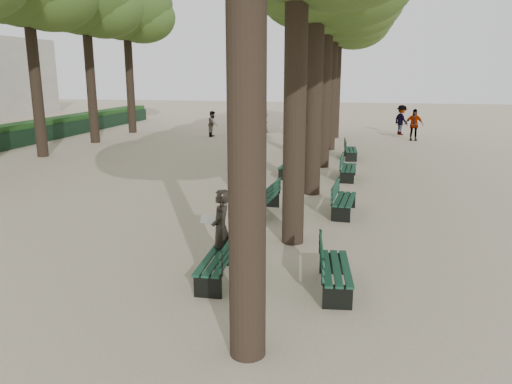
# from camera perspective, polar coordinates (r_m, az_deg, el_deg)

# --- Properties ---
(ground) EXTENTS (120.00, 120.00, 0.00)m
(ground) POSITION_cam_1_polar(r_m,az_deg,el_deg) (9.72, -7.15, -10.84)
(ground) COLOR tan
(ground) RESTS_ON ground
(tree_central_5) EXTENTS (6.00, 6.00, 9.95)m
(tree_central_5) POSITION_cam_1_polar(r_m,az_deg,el_deg) (31.61, 9.48, 20.04)
(tree_central_5) COLOR #33261C
(tree_central_5) RESTS_ON ground
(tree_far_5) EXTENTS (6.00, 6.00, 10.45)m
(tree_far_5) POSITION_cam_1_polar(r_m,az_deg,el_deg) (34.98, -14.69, 19.97)
(tree_far_5) COLOR #33261C
(tree_far_5) RESTS_ON ground
(bench_left_0) EXTENTS (0.62, 1.82, 0.92)m
(bench_left_0) POSITION_cam_1_polar(r_m,az_deg,el_deg) (9.89, -4.36, -8.61)
(bench_left_0) COLOR black
(bench_left_0) RESTS_ON ground
(bench_left_1) EXTENTS (0.72, 1.84, 0.92)m
(bench_left_1) POSITION_cam_1_polar(r_m,az_deg,el_deg) (14.37, 0.91, -1.46)
(bench_left_1) COLOR black
(bench_left_1) RESTS_ON ground
(bench_left_2) EXTENTS (0.72, 1.84, 0.92)m
(bench_left_2) POSITION_cam_1_polar(r_m,az_deg,el_deg) (19.62, 3.86, 2.60)
(bench_left_2) COLOR black
(bench_left_2) RESTS_ON ground
(bench_left_3) EXTENTS (0.76, 1.85, 0.92)m
(bench_left_3) POSITION_cam_1_polar(r_m,az_deg,el_deg) (24.76, 5.52, 4.86)
(bench_left_3) COLOR black
(bench_left_3) RESTS_ON ground
(bench_right_0) EXTENTS (0.76, 1.85, 0.92)m
(bench_right_0) POSITION_cam_1_polar(r_m,az_deg,el_deg) (9.57, 9.02, -9.54)
(bench_right_0) COLOR black
(bench_right_0) RESTS_ON ground
(bench_right_1) EXTENTS (0.70, 1.84, 0.92)m
(bench_right_1) POSITION_cam_1_polar(r_m,az_deg,el_deg) (14.54, 10.03, -1.49)
(bench_right_1) COLOR black
(bench_right_1) RESTS_ON ground
(bench_right_2) EXTENTS (0.62, 1.82, 0.92)m
(bench_right_2) POSITION_cam_1_polar(r_m,az_deg,el_deg) (19.34, 10.49, 2.24)
(bench_right_2) COLOR black
(bench_right_2) RESTS_ON ground
(bench_right_3) EXTENTS (0.69, 1.83, 0.92)m
(bench_right_3) POSITION_cam_1_polar(r_m,az_deg,el_deg) (23.93, 10.75, 4.38)
(bench_right_3) COLOR black
(bench_right_3) RESTS_ON ground
(man_with_map) EXTENTS (0.61, 0.68, 1.68)m
(man_with_map) POSITION_cam_1_polar(r_m,az_deg,el_deg) (10.32, -4.04, -4.28)
(man_with_map) COLOR black
(man_with_map) RESTS_ON ground
(pedestrian_d) EXTENTS (0.49, 0.96, 1.89)m
(pedestrian_d) POSITION_cam_1_polar(r_m,az_deg,el_deg) (34.04, 0.84, 8.43)
(pedestrian_d) COLOR #262628
(pedestrian_d) RESTS_ON ground
(pedestrian_c) EXTENTS (1.10, 0.39, 1.87)m
(pedestrian_c) POSITION_cam_1_polar(r_m,az_deg,el_deg) (31.28, 17.58, 7.33)
(pedestrian_c) COLOR #262628
(pedestrian_c) RESTS_ON ground
(pedestrian_b) EXTENTS (0.98, 1.25, 1.91)m
(pedestrian_b) POSITION_cam_1_polar(r_m,az_deg,el_deg) (33.98, 16.28, 7.91)
(pedestrian_b) COLOR #262628
(pedestrian_b) RESTS_ON ground
(pedestrian_a) EXTENTS (0.34, 0.79, 1.60)m
(pedestrian_a) POSITION_cam_1_polar(r_m,az_deg,el_deg) (31.85, -4.95, 7.77)
(pedestrian_a) COLOR #262628
(pedestrian_a) RESTS_ON ground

